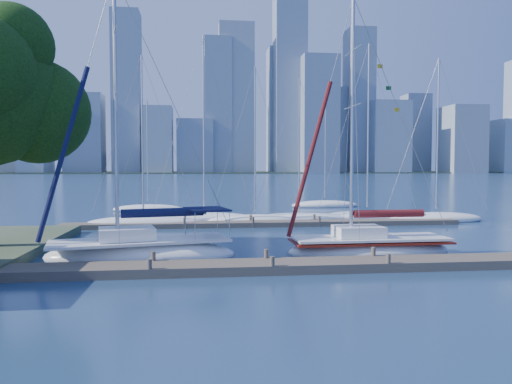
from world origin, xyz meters
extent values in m
plane|color=navy|center=(0.00, 0.00, 0.00)|extent=(700.00, 700.00, 0.00)
cube|color=#483E34|center=(0.00, 0.00, 0.20)|extent=(26.00, 2.00, 0.40)
cube|color=#483E34|center=(2.00, 16.00, 0.18)|extent=(30.00, 1.80, 0.36)
cube|color=#38472D|center=(0.00, 320.00, 0.00)|extent=(800.00, 100.00, 1.50)
sphere|color=black|center=(-11.46, 6.65, 7.41)|extent=(5.49, 5.49, 5.49)
sphere|color=black|center=(-12.11, 4.90, 10.47)|extent=(4.10, 4.10, 4.10)
ellipsoid|color=white|center=(-5.76, 2.84, 0.26)|extent=(9.38, 4.74, 1.57)
cube|color=white|center=(-5.76, 2.84, 1.00)|extent=(8.69, 4.38, 0.13)
cube|color=white|center=(-6.37, 2.71, 1.36)|extent=(2.86, 2.39, 0.58)
cylinder|color=silver|center=(-6.78, 2.62, 7.17)|extent=(0.19, 0.19, 12.25)
cylinder|color=silver|center=(-4.71, 3.06, 2.20)|extent=(4.18, 0.99, 0.10)
cylinder|color=black|center=(-4.71, 3.06, 2.31)|extent=(3.91, 1.23, 0.42)
cube|color=black|center=(-2.61, 3.51, 2.41)|extent=(2.37, 2.83, 0.08)
ellipsoid|color=white|center=(5.54, 2.95, 0.24)|extent=(8.37, 2.87, 1.46)
cube|color=white|center=(5.54, 2.95, 0.93)|extent=(7.76, 2.64, 0.12)
cube|color=white|center=(4.96, 2.94, 1.27)|extent=(2.37, 1.81, 0.54)
cylinder|color=silver|center=(4.57, 2.93, 6.89)|extent=(0.18, 0.18, 11.84)
cylinder|color=silver|center=(6.54, 2.96, 2.05)|extent=(3.95, 0.17, 0.10)
cylinder|color=#501211|center=(6.54, 2.96, 2.14)|extent=(3.63, 0.45, 0.39)
cube|color=maroon|center=(5.54, 2.95, 0.76)|extent=(7.93, 2.75, 0.10)
ellipsoid|color=white|center=(-7.11, 16.97, 0.21)|extent=(8.86, 5.06, 1.17)
cylinder|color=silver|center=(-7.11, 16.97, 6.92)|extent=(0.13, 0.13, 11.72)
ellipsoid|color=white|center=(-2.52, 19.38, 0.21)|extent=(8.77, 5.10, 1.14)
cylinder|color=silver|center=(-2.52, 19.38, 7.99)|extent=(0.12, 0.12, 13.90)
ellipsoid|color=white|center=(1.50, 18.07, 0.19)|extent=(7.76, 4.78, 1.02)
cylinder|color=silver|center=(1.50, 18.07, 6.63)|extent=(0.11, 0.11, 11.41)
ellipsoid|color=white|center=(5.15, 18.55, 0.20)|extent=(8.68, 5.16, 1.09)
cylinder|color=silver|center=(5.15, 18.55, 6.28)|extent=(0.12, 0.12, 10.57)
ellipsoid|color=white|center=(11.07, 19.08, 0.22)|extent=(8.36, 3.36, 1.21)
cylinder|color=silver|center=(11.07, 19.08, 7.85)|extent=(0.13, 0.13, 13.49)
ellipsoid|color=white|center=(16.29, 17.35, 0.21)|extent=(8.27, 4.07, 1.15)
cylinder|color=silver|center=(16.29, 17.35, 7.14)|extent=(0.13, 0.13, 12.18)
ellipsoid|color=white|center=(-8.01, 29.98, 0.18)|extent=(7.25, 3.61, 0.99)
cylinder|color=silver|center=(-8.01, 29.98, 6.03)|extent=(0.11, 0.11, 10.27)
ellipsoid|color=white|center=(10.93, 32.45, 0.20)|extent=(7.75, 4.93, 1.11)
cylinder|color=silver|center=(10.93, 32.45, 6.32)|extent=(0.12, 0.12, 10.62)
cube|color=gray|center=(-120.24, 308.29, 24.22)|extent=(13.77, 14.18, 48.43)
cube|color=gray|center=(-96.77, 283.96, 26.72)|extent=(15.06, 23.42, 53.44)
cube|color=slate|center=(-69.73, 287.50, 23.66)|extent=(22.04, 17.63, 47.32)
cube|color=gray|center=(-47.55, 309.43, 21.15)|extent=(14.64, 17.61, 42.29)
cube|color=gray|center=(-25.94, 284.92, 19.95)|extent=(16.61, 19.81, 39.90)
cube|color=slate|center=(-4.22, 286.68, 16.41)|extent=(21.81, 16.86, 32.82)
cube|color=gray|center=(21.35, 289.48, 45.90)|extent=(21.43, 14.99, 91.80)
cube|color=gray|center=(51.90, 304.67, 40.49)|extent=(17.05, 17.46, 80.99)
cube|color=slate|center=(70.99, 278.50, 35.53)|extent=(21.81, 18.95, 71.06)
cube|color=gray|center=(91.42, 294.72, 27.16)|extent=(13.99, 17.11, 54.33)
cube|color=gray|center=(115.77, 279.60, 22.33)|extent=(23.61, 18.80, 44.66)
cube|color=slate|center=(147.05, 309.52, 26.72)|extent=(15.71, 17.52, 53.44)
cube|color=gray|center=(164.09, 278.94, 21.10)|extent=(22.50, 23.94, 42.21)
cube|color=gray|center=(194.50, 279.05, 16.98)|extent=(15.67, 21.38, 33.96)
cube|color=slate|center=(-45.00, 290.00, 48.55)|extent=(16.59, 18.00, 97.10)
cube|color=slate|center=(10.00, 290.00, 41.30)|extent=(16.39, 18.00, 82.60)
cube|color=slate|center=(55.00, 290.00, 57.40)|extent=(19.43, 18.00, 114.80)
cube|color=slate|center=(100.00, 290.00, 45.47)|extent=(16.46, 18.00, 90.95)
camera|label=1|loc=(-3.07, -21.14, 4.55)|focal=35.00mm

